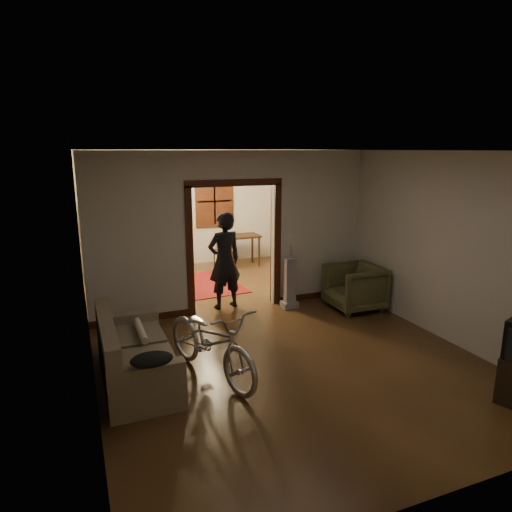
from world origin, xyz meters
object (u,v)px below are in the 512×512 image
armchair (354,287)px  person (224,261)px  sofa (136,348)px  desk (238,251)px  bicycle (211,341)px  locker (138,235)px

armchair → person: person is taller
sofa → desk: (3.09, 4.88, -0.04)m
bicycle → armchair: bearing=7.6°
bicycle → locker: bearing=73.7°
sofa → armchair: size_ratio=2.05×
armchair → locker: (-3.22, 3.97, 0.47)m
person → locker: size_ratio=0.99×
locker → desk: (2.34, -0.29, -0.50)m
sofa → armchair: bearing=16.6°
person → desk: (1.24, 2.74, -0.50)m
bicycle → desk: size_ratio=1.80×
desk → armchair: bearing=-61.2°
person → locker: (-1.10, 3.03, 0.01)m
locker → sofa: bearing=-108.9°
sofa → bicycle: bearing=-16.7°
sofa → armchair: sofa is taller
sofa → person: person is taller
sofa → desk: sofa is taller
bicycle → desk: bearing=49.1°
bicycle → armchair: size_ratio=2.05×
desk → sofa: bearing=-107.0°
sofa → person: bearing=49.0°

